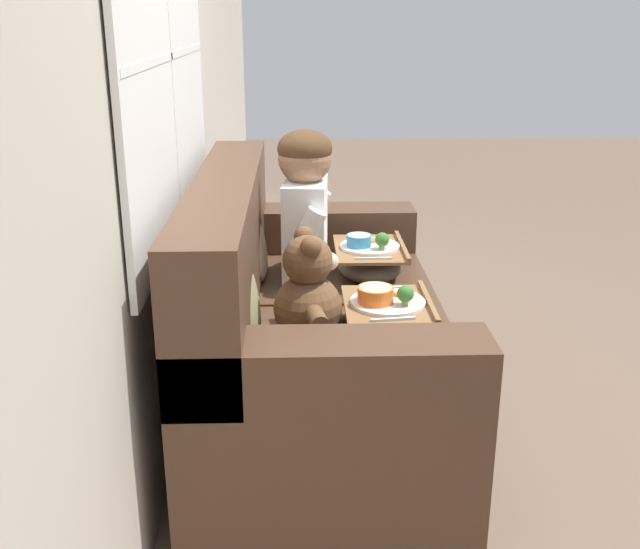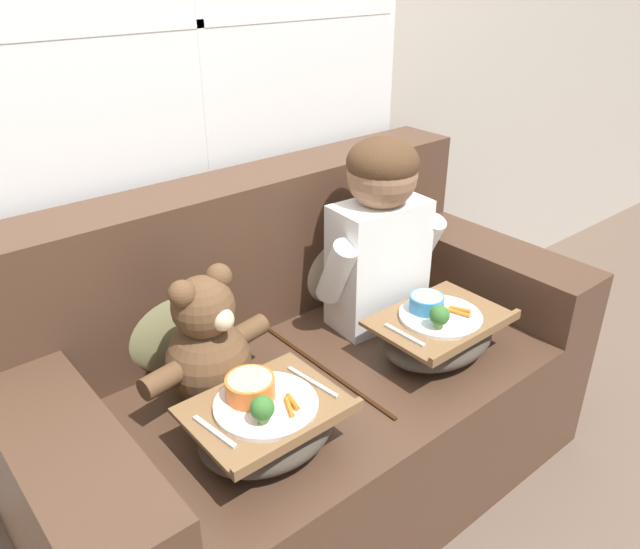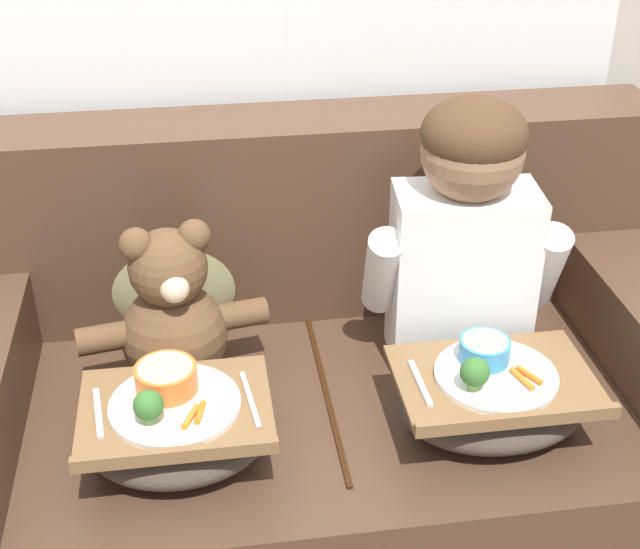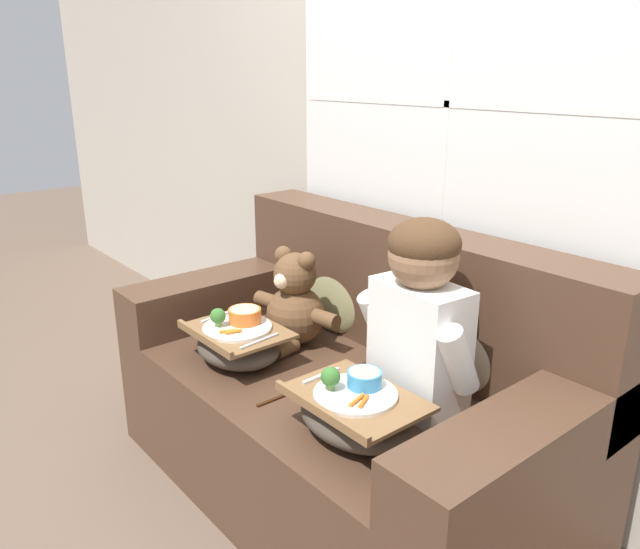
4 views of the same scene
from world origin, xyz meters
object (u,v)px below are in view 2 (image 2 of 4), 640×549
teddy_bear (208,347)px  child_figure (380,226)px  throw_pillow_behind_child (333,251)px  lap_tray_child (438,334)px  couch (300,385)px  lap_tray_teddy (266,424)px  throw_pillow_behind_teddy (168,311)px

teddy_bear → child_figure: bearing=0.4°
child_figure → teddy_bear: size_ratio=1.48×
teddy_bear → throw_pillow_behind_child: bearing=19.6°
lap_tray_child → child_figure: bearing=89.7°
couch → teddy_bear: (-0.31, -0.01, 0.29)m
teddy_bear → lap_tray_teddy: size_ratio=1.13×
lap_tray_teddy → child_figure: bearing=22.6°
teddy_bear → lap_tray_teddy: 0.27m
throw_pillow_behind_child → lap_tray_child: bearing=-90.2°
child_figure → teddy_bear: (-0.63, -0.00, -0.17)m
teddy_bear → lap_tray_teddy: (-0.00, -0.26, -0.09)m
couch → throw_pillow_behind_teddy: 0.48m
throw_pillow_behind_teddy → teddy_bear: bearing=-89.8°
throw_pillow_behind_teddy → lap_tray_teddy: size_ratio=1.01×
throw_pillow_behind_teddy → lap_tray_teddy: throw_pillow_behind_teddy is taller
teddy_bear → throw_pillow_behind_teddy: bearing=90.2°
lap_tray_child → throw_pillow_behind_teddy: bearing=142.4°
throw_pillow_behind_teddy → child_figure: 0.69m
throw_pillow_behind_child → lap_tray_teddy: size_ratio=1.02×
lap_tray_teddy → couch: bearing=40.9°
throw_pillow_behind_child → throw_pillow_behind_teddy: same height
lap_tray_teddy → throw_pillow_behind_teddy: bearing=89.8°
couch → lap_tray_child: bearing=-41.2°
couch → throw_pillow_behind_teddy: (-0.31, 0.21, 0.30)m
teddy_bear → lap_tray_child: size_ratio=1.05×
couch → lap_tray_child: 0.46m
child_figure → lap_tray_child: (-0.00, -0.26, -0.26)m
lap_tray_teddy → lap_tray_child: bearing=-0.1°
throw_pillow_behind_teddy → lap_tray_child: (0.63, -0.48, -0.10)m
throw_pillow_behind_teddy → child_figure: (0.63, -0.22, 0.17)m
child_figure → lap_tray_child: child_figure is taller
throw_pillow_behind_child → teddy_bear: teddy_bear is taller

